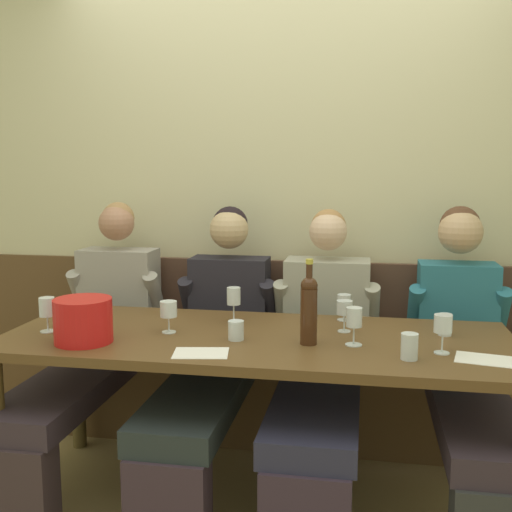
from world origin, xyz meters
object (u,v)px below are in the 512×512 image
Objects in this scene: wall_bench at (278,385)px; person_left_seat at (466,352)px; dining_table at (256,354)px; water_tumbler_right at (236,330)px; ice_bucket at (83,320)px; wine_glass_left_end at (47,308)px; wine_glass_near_bucket at (234,298)px; person_right_seat at (92,337)px; wine_glass_center_rear at (169,310)px; water_tumbler_left at (445,325)px; wine_glass_mid_left at (344,302)px; person_center_right_seat at (214,345)px; person_center_left_seat at (322,350)px; water_tumbler_center at (409,346)px; wine_glass_right_end at (354,319)px; wine_glass_center_front at (345,309)px; wine_glass_mid_right at (443,326)px; wine_bottle_clear_water at (309,307)px.

person_left_seat is (0.91, -0.36, 0.35)m from wall_bench.
water_tumbler_right is (-0.07, -0.08, 0.12)m from dining_table.
ice_bucket is (-1.59, -0.55, 0.21)m from person_left_seat.
wine_glass_left_end is (-0.23, 0.12, 0.01)m from ice_bucket.
wine_glass_near_bucket is (-0.14, 0.20, 0.19)m from dining_table.
wine_glass_near_bucket is (0.75, -0.11, 0.25)m from person_right_seat.
water_tumbler_left is (1.17, 0.17, -0.05)m from wine_glass_center_rear.
wine_glass_center_rear is at bearing -154.51° from wine_glass_mid_left.
person_center_right_seat is 0.99× the size of person_center_left_seat.
dining_table is 1.70× the size of person_center_right_seat.
person_center_right_seat is at bearing 51.80° from ice_bucket.
wine_glass_left_end is at bearing 151.55° from ice_bucket.
wall_bench is at bearing 55.36° from person_center_right_seat.
wine_glass_center_rear reaches higher than water_tumbler_left.
dining_table is 0.16m from water_tumbler_right.
person_right_seat is 12.80× the size of water_tumbler_center.
wine_glass_near_bucket is at bearing 150.75° from water_tumbler_center.
person_left_seat is at bearing 0.43° from person_right_seat.
person_left_seat is at bearing 38.35° from wine_glass_right_end.
wine_glass_mid_left is (0.74, 0.35, -0.01)m from wine_glass_center_rear.
dining_table is 0.43m from wine_glass_center_front.
person_left_seat reaches higher than wine_glass_mid_right.
person_right_seat is at bearing -179.57° from person_left_seat.
person_center_right_seat is at bearing -178.26° from person_center_left_seat.
dining_table is at bearing 159.35° from wine_bottle_clear_water.
person_right_seat is 1.81m from person_left_seat.
person_right_seat is at bearing 160.56° from wine_bottle_clear_water.
person_center_right_seat reaches higher than dining_table.
person_center_right_seat reaches higher than wine_glass_left_end.
water_tumbler_center is (0.76, -0.43, -0.06)m from wine_glass_near_bucket.
water_tumbler_right is (-0.33, -0.40, 0.19)m from person_center_left_seat.
wall_bench is 17.74× the size of wine_glass_center_rear.
wine_glass_center_rear is 1.47× the size of water_tumbler_left.
person_left_seat is at bearing 13.15° from wine_glass_left_end.
wine_glass_center_front is 1.29m from wine_glass_left_end.
wine_bottle_clear_water reaches higher than wine_glass_center_front.
wine_glass_mid_right and wine_glass_left_end have the same top height.
wine_glass_center_front is 0.91× the size of wine_glass_left_end.
dining_table is at bearing 6.32° from wine_glass_left_end.
wine_glass_right_end is (0.15, -0.39, 0.26)m from person_center_left_seat.
wine_glass_mid_right is at bearing -3.86° from wine_bottle_clear_water.
wine_glass_mid_left is at bearing 43.81° from water_tumbler_right.
water_tumbler_center is at bearing 0.09° from ice_bucket.
wall_bench is at bearing 125.14° from person_center_left_seat.
person_right_seat is at bearing 160.88° from dining_table.
person_left_seat is 8.23× the size of wine_glass_right_end.
water_tumbler_right is (0.19, -0.38, 0.18)m from person_center_right_seat.
wine_glass_right_end is at bearing 7.93° from ice_bucket.
person_left_seat is 1.88m from wine_glass_left_end.
wine_bottle_clear_water is 0.19m from wine_glass_right_end.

